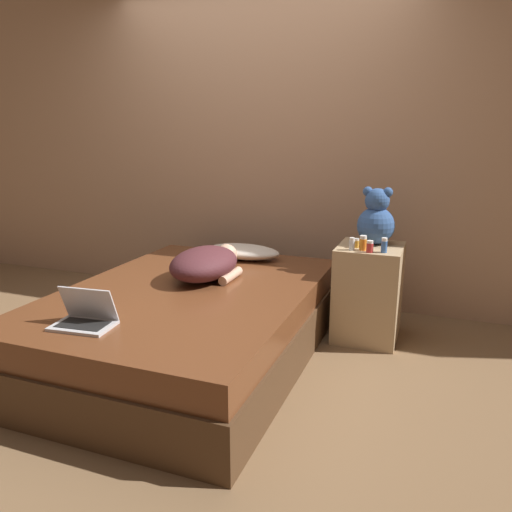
# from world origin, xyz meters

# --- Properties ---
(ground_plane) EXTENTS (12.00, 12.00, 0.00)m
(ground_plane) POSITION_xyz_m (0.00, 0.00, 0.00)
(ground_plane) COLOR brown
(wall_back) EXTENTS (8.00, 0.06, 2.60)m
(wall_back) POSITION_xyz_m (0.00, 1.33, 1.30)
(wall_back) COLOR tan
(wall_back) RESTS_ON ground_plane
(bed) EXTENTS (1.48, 2.09, 0.45)m
(bed) POSITION_xyz_m (0.00, 0.00, 0.22)
(bed) COLOR #4C331E
(bed) RESTS_ON ground_plane
(nightstand) EXTENTS (0.43, 0.46, 0.66)m
(nightstand) POSITION_xyz_m (1.01, 0.71, 0.33)
(nightstand) COLOR tan
(nightstand) RESTS_ON ground_plane
(pillow) EXTENTS (0.59, 0.30, 0.11)m
(pillow) POSITION_xyz_m (0.03, 0.81, 0.51)
(pillow) COLOR beige
(pillow) RESTS_ON bed
(person_lying) EXTENTS (0.41, 0.74, 0.21)m
(person_lying) POSITION_xyz_m (0.00, 0.25, 0.55)
(person_lying) COLOR #4C2328
(person_lying) RESTS_ON bed
(laptop) EXTENTS (0.32, 0.23, 0.20)m
(laptop) POSITION_xyz_m (-0.20, -0.72, 0.50)
(laptop) COLOR silver
(laptop) RESTS_ON bed
(teddy_bear) EXTENTS (0.25, 0.25, 0.39)m
(teddy_bear) POSITION_xyz_m (1.03, 0.78, 0.83)
(teddy_bear) COLOR #335693
(teddy_bear) RESTS_ON nightstand
(bottle_amber) EXTENTS (0.04, 0.04, 0.06)m
(bottle_amber) POSITION_xyz_m (0.93, 0.63, 0.69)
(bottle_amber) COLOR gold
(bottle_amber) RESTS_ON nightstand
(bottle_blue) EXTENTS (0.04, 0.04, 0.10)m
(bottle_blue) POSITION_xyz_m (1.12, 0.55, 0.70)
(bottle_blue) COLOR #3866B2
(bottle_blue) RESTS_ON nightstand
(bottle_red) EXTENTS (0.04, 0.04, 0.08)m
(bottle_red) POSITION_xyz_m (1.03, 0.53, 0.69)
(bottle_red) COLOR #B72D2D
(bottle_red) RESTS_ON nightstand
(bottle_clear) EXTENTS (0.04, 0.04, 0.08)m
(bottle_clear) POSITION_xyz_m (0.91, 0.54, 0.70)
(bottle_clear) COLOR silver
(bottle_clear) RESTS_ON nightstand
(bottle_orange) EXTENTS (0.05, 0.05, 0.10)m
(bottle_orange) POSITION_xyz_m (0.98, 0.57, 0.70)
(bottle_orange) COLOR orange
(bottle_orange) RESTS_ON nightstand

